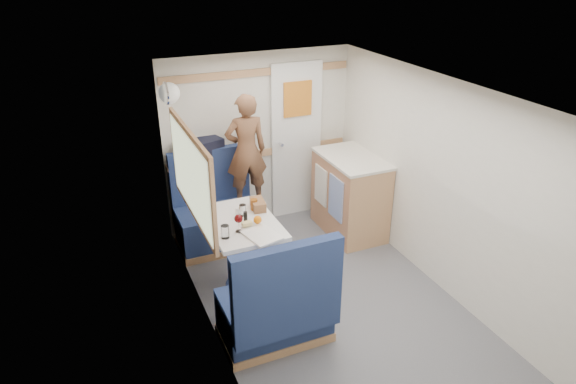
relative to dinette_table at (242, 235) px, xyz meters
name	(u,v)px	position (x,y,z in m)	size (l,w,h in m)	color
floor	(353,330)	(0.65, -1.00, -0.57)	(4.50, 4.50, 0.00)	#515156
ceiling	(369,105)	(0.65, -1.00, 1.43)	(4.50, 4.50, 0.00)	silver
wall_back	(259,140)	(0.65, 1.25, 0.43)	(2.20, 0.02, 2.00)	silver
wall_left	(224,260)	(-0.45, -1.00, 0.43)	(0.02, 4.50, 2.00)	silver
wall_right	(471,205)	(1.75, -1.00, 0.43)	(0.02, 4.50, 2.00)	silver
oak_trim_low	(260,153)	(0.65, 1.23, 0.28)	(2.15, 0.02, 0.08)	#A86F4C
oak_trim_high	(258,72)	(0.65, 1.23, 1.21)	(2.15, 0.02, 0.08)	#A86F4C
side_window	(191,175)	(-0.43, 0.00, 0.68)	(0.04, 1.30, 0.72)	#B5BEA1
rear_door	(296,138)	(1.10, 1.22, 0.41)	(0.62, 0.12, 1.86)	white
dinette_table	(242,235)	(0.00, 0.00, 0.00)	(0.62, 0.92, 0.72)	white
bench_far	(218,220)	(0.00, 0.86, -0.27)	(0.90, 0.59, 1.05)	navy
bench_near	(277,312)	(0.00, -0.86, -0.27)	(0.90, 0.59, 1.05)	navy
ledge	(208,162)	(0.00, 1.12, 0.31)	(0.90, 0.14, 0.04)	#A86F4C
dome_light	(169,93)	(-0.39, 0.85, 1.18)	(0.20, 0.20, 0.20)	white
galley_counter	(350,194)	(1.47, 0.55, -0.10)	(0.57, 0.92, 0.92)	#A86F4C
person	(246,151)	(0.35, 0.83, 0.50)	(0.45, 0.29, 1.22)	brown
duffel_bag	(199,151)	(-0.08, 1.12, 0.45)	(0.50, 0.24, 0.24)	black
tray	(262,235)	(0.07, -0.34, 0.16)	(0.25, 0.33, 0.02)	white
orange_fruit	(258,220)	(0.11, -0.14, 0.21)	(0.07, 0.07, 0.07)	#D45909
cheese_block	(247,223)	(0.01, -0.13, 0.19)	(0.09, 0.05, 0.03)	#EBE388
wine_glass	(238,219)	(-0.08, -0.19, 0.28)	(0.08, 0.08, 0.17)	white
tumbler_left	(225,232)	(-0.23, -0.24, 0.21)	(0.07, 0.07, 0.12)	white
tumbler_right	(243,210)	(0.05, 0.10, 0.21)	(0.07, 0.07, 0.11)	white
beer_glass	(254,204)	(0.18, 0.16, 0.21)	(0.07, 0.07, 0.11)	#914D15
pepper_grinder	(245,216)	(0.03, -0.02, 0.20)	(0.04, 0.04, 0.10)	black
salt_grinder	(237,212)	(-0.01, 0.09, 0.20)	(0.04, 0.04, 0.09)	silver
bread_loaf	(258,204)	(0.22, 0.17, 0.20)	(0.12, 0.22, 0.09)	brown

